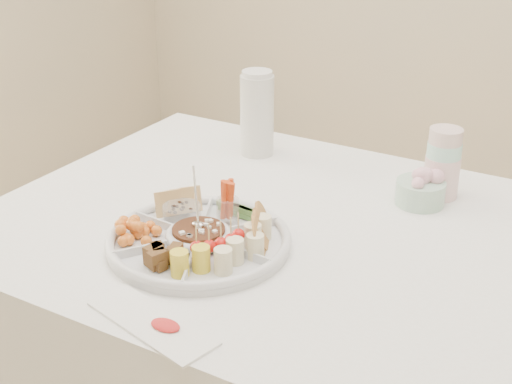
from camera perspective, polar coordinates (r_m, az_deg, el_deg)
The scene contains 13 objects.
dining_table at distance 1.77m, azimuth 4.96°, elevation -14.30°, with size 1.52×1.02×0.76m, color white.
party_tray at distance 1.49m, azimuth -4.60°, elevation -3.69°, with size 0.38×0.38×0.04m, color silver.
bean_dip at distance 1.49m, azimuth -4.61°, elevation -3.43°, with size 0.11×0.11×0.04m, color #4D290F.
tortillas at distance 1.47m, azimuth 0.39°, elevation -3.19°, with size 0.10×0.10×0.06m, color tan, non-canonical shape.
carrot_cucumber at distance 1.56m, azimuth -1.62°, elevation -0.50°, with size 0.10×0.10×0.09m, color #DD4619, non-canonical shape.
pita_raisins at distance 1.59m, azimuth -6.26°, elevation -0.96°, with size 0.12×0.12×0.06m, color #E3A871, non-canonical shape.
cherries at distance 1.51m, azimuth -9.48°, elevation -2.98°, with size 0.11×0.11×0.04m, color #FFA047, non-canonical shape.
granola_chunks at distance 1.40m, azimuth -8.00°, elevation -5.26°, with size 0.10×0.10×0.04m, color brown, non-canonical shape.
banana_tomato at distance 1.37m, azimuth -2.74°, elevation -4.73°, with size 0.12×0.12×0.10m, color #FFD56E, non-canonical shape.
cup_stack at distance 1.74m, azimuth 14.82°, elevation 3.14°, with size 0.08×0.08×0.23m, color silver.
thermos at distance 1.94m, azimuth 0.09°, elevation 6.39°, with size 0.09×0.09×0.24m, color silver.
flower_bowl at distance 1.71m, azimuth 13.05°, elevation 0.39°, with size 0.12×0.12×0.09m, color #A6C1B5.
placemat at distance 1.28m, azimuth -8.34°, elevation -10.33°, with size 0.26×0.09×0.01m, color silver.
Camera 1 is at (0.56, -1.25, 1.50)m, focal length 50.00 mm.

